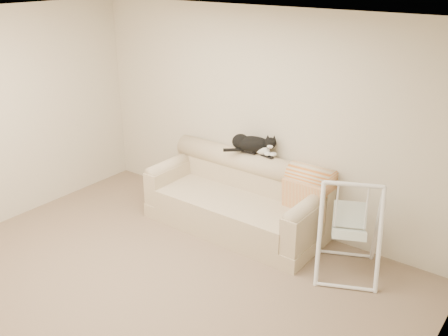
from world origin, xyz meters
name	(u,v)px	position (x,y,z in m)	size (l,w,h in m)	color
ground_plane	(150,290)	(0.00, 0.00, 0.00)	(5.00, 5.00, 0.00)	#786450
room_shell	(140,147)	(0.00, 0.00, 1.53)	(5.04, 4.04, 2.60)	beige
sofa	(238,200)	(-0.06, 1.62, 0.35)	(2.20, 0.93, 0.90)	tan
remote_a	(249,152)	(-0.07, 1.83, 0.91)	(0.18, 0.07, 0.03)	black
remote_b	(267,156)	(0.19, 1.85, 0.91)	(0.18, 0.07, 0.02)	black
tuxedo_cat	(253,144)	(-0.02, 1.85, 1.02)	(0.63, 0.42, 0.26)	black
throw_blanket	(310,183)	(0.77, 1.84, 0.72)	(0.53, 0.38, 0.58)	orange
baby_swing	(349,228)	(1.42, 1.48, 0.52)	(0.85, 0.88, 1.04)	white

